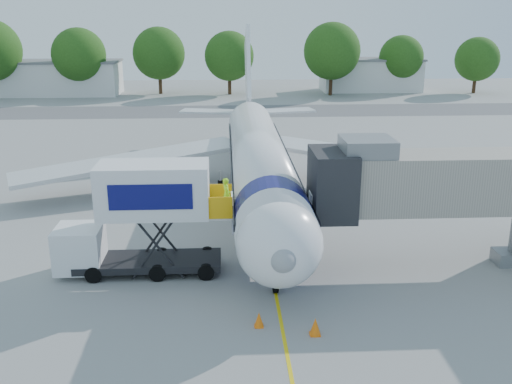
{
  "coord_description": "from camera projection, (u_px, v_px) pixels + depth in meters",
  "views": [
    {
      "loc": [
        -2.16,
        -32.92,
        12.11
      ],
      "look_at": [
        -0.61,
        -4.31,
        3.2
      ],
      "focal_mm": 40.0,
      "sensor_mm": 36.0,
      "label": 1
    }
  ],
  "objects": [
    {
      "name": "ground",
      "position": [
        262.0,
        221.0,
        35.1
      ],
      "size": [
        160.0,
        160.0,
        0.0
      ],
      "primitive_type": "plane",
      "color": "#979795",
      "rests_on": "ground"
    },
    {
      "name": "guidance_line",
      "position": [
        262.0,
        221.0,
        35.1
      ],
      "size": [
        0.15,
        70.0,
        0.01
      ],
      "primitive_type": "cube",
      "color": "yellow",
      "rests_on": "ground"
    },
    {
      "name": "taxiway_strip",
      "position": [
        242.0,
        111.0,
        75.14
      ],
      "size": [
        120.0,
        10.0,
        0.01
      ],
      "primitive_type": "cube",
      "color": "#59595B",
      "rests_on": "ground"
    },
    {
      "name": "aircraft",
      "position": [
        258.0,
        158.0,
        38.15
      ],
      "size": [
        34.17,
        37.73,
        11.35
      ],
      "color": "white",
      "rests_on": "ground"
    },
    {
      "name": "jet_bridge",
      "position": [
        436.0,
        183.0,
        27.54
      ],
      "size": [
        13.9,
        3.2,
        6.6
      ],
      "color": "#A79D8E",
      "rests_on": "ground"
    },
    {
      "name": "catering_hiloader",
      "position": [
        141.0,
        219.0,
        27.28
      ],
      "size": [
        8.52,
        2.44,
        5.5
      ],
      "color": "black",
      "rests_on": "ground"
    },
    {
      "name": "safety_cone_a",
      "position": [
        259.0,
        320.0,
        23.08
      ],
      "size": [
        0.4,
        0.4,
        0.64
      ],
      "color": "orange",
      "rests_on": "ground"
    },
    {
      "name": "safety_cone_b",
      "position": [
        315.0,
        327.0,
        22.48
      ],
      "size": [
        0.46,
        0.46,
        0.73
      ],
      "color": "orange",
      "rests_on": "ground"
    },
    {
      "name": "outbuilding_left",
      "position": [
        61.0,
        78.0,
        90.07
      ],
      "size": [
        18.4,
        8.4,
        5.3
      ],
      "color": "silver",
      "rests_on": "ground"
    },
    {
      "name": "outbuilding_right",
      "position": [
        370.0,
        75.0,
        94.55
      ],
      "size": [
        16.4,
        7.4,
        5.3
      ],
      "color": "silver",
      "rests_on": "ground"
    },
    {
      "name": "tree_b",
      "position": [
        79.0,
        55.0,
        86.72
      ],
      "size": [
        8.14,
        8.14,
        10.38
      ],
      "color": "#382314",
      "rests_on": "ground"
    },
    {
      "name": "tree_c",
      "position": [
        159.0,
        53.0,
        89.72
      ],
      "size": [
        8.19,
        8.19,
        10.44
      ],
      "color": "#382314",
      "rests_on": "ground"
    },
    {
      "name": "tree_d",
      "position": [
        229.0,
        56.0,
        89.2
      ],
      "size": [
        7.71,
        7.71,
        9.83
      ],
      "color": "#382314",
      "rests_on": "ground"
    },
    {
      "name": "tree_e",
      "position": [
        332.0,
        51.0,
        87.95
      ],
      "size": [
        8.76,
        8.76,
        11.17
      ],
      "color": "#382314",
      "rests_on": "ground"
    },
    {
      "name": "tree_f",
      "position": [
        401.0,
        58.0,
        92.28
      ],
      "size": [
        7.12,
        7.12,
        9.08
      ],
      "color": "#382314",
      "rests_on": "ground"
    },
    {
      "name": "tree_g",
      "position": [
        477.0,
        59.0,
        90.9
      ],
      "size": [
        6.94,
        6.94,
        8.85
      ],
      "color": "#382314",
      "rests_on": "ground"
    }
  ]
}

